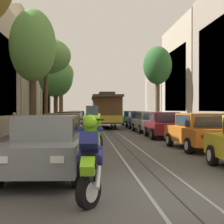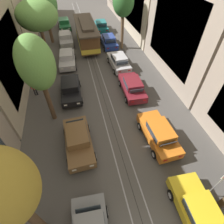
{
  "view_description": "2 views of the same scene",
  "coord_description": "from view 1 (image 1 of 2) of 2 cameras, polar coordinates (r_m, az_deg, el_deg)",
  "views": [
    {
      "loc": [
        -1.78,
        -6.88,
        1.75
      ],
      "look_at": [
        0.21,
        19.98,
        1.54
      ],
      "focal_mm": 54.43,
      "sensor_mm": 36.0,
      "label": 1
    },
    {
      "loc": [
        -2.18,
        0.57,
        11.12
      ],
      "look_at": [
        0.0,
        9.81,
        1.5
      ],
      "focal_mm": 27.82,
      "sensor_mm": 36.0,
      "label": 2
    }
  ],
  "objects": [
    {
      "name": "parked_car_green_sixth_left",
      "position": [
        39.53,
        -5.83,
        -0.94
      ],
      "size": [
        2.13,
        4.42,
        1.58
      ],
      "color": "#1E6038",
      "rests_on": "ground"
    },
    {
      "name": "trolley_track_rails",
      "position": [
        28.61,
        -0.67,
        -3.05
      ],
      "size": [
        1.14,
        55.25,
        0.01
      ],
      "color": "gray",
      "rests_on": "ground"
    },
    {
      "name": "parked_car_orange_second_right",
      "position": [
        15.19,
        14.29,
        -3.15
      ],
      "size": [
        2.12,
        4.41,
        1.58
      ],
      "color": "orange",
      "rests_on": "ground"
    },
    {
      "name": "street_tree_kerb_left_second",
      "position": [
        19.12,
        -13.16,
        10.65
      ],
      "size": [
        2.49,
        2.62,
        7.17
      ],
      "color": "#4C3826",
      "rests_on": "ground"
    },
    {
      "name": "parked_car_silver_fifth_left",
      "position": [
        33.44,
        -6.19,
        -1.19
      ],
      "size": [
        2.09,
        4.4,
        1.58
      ],
      "color": "#B7B7BC",
      "rests_on": "ground"
    },
    {
      "name": "motorcycle_with_rider",
      "position": [
        6.43,
        -3.61,
        -6.64
      ],
      "size": [
        0.55,
        1.85,
        1.82
      ],
      "color": "black",
      "rests_on": "ground"
    },
    {
      "name": "parked_car_silver_fourth_left",
      "position": [
        27.46,
        -6.85,
        -1.54
      ],
      "size": [
        2.13,
        4.42,
        1.58
      ],
      "color": "#B7B7BC",
      "rests_on": "ground"
    },
    {
      "name": "street_tree_kerb_left_mid",
      "position": [
        27.07,
        -11.05,
        9.15
      ],
      "size": [
        3.88,
        3.54,
        7.29
      ],
      "color": "brown",
      "rests_on": "ground"
    },
    {
      "name": "parked_car_maroon_mid_right",
      "position": [
        20.88,
        8.71,
        -2.17
      ],
      "size": [
        2.11,
        4.41,
        1.58
      ],
      "color": "maroon",
      "rests_on": "ground"
    },
    {
      "name": "cable_car_trolley",
      "position": [
        31.96,
        -1.05,
        0.28
      ],
      "size": [
        2.58,
        9.14,
        3.28
      ],
      "color": "brown",
      "rests_on": "ground"
    },
    {
      "name": "street_tree_kerb_left_far",
      "position": [
        42.95,
        -8.56,
        6.15
      ],
      "size": [
        3.14,
        3.08,
        7.75
      ],
      "color": "brown",
      "rests_on": "ground"
    },
    {
      "name": "parked_car_silver_fourth_right",
      "position": [
        25.77,
        6.12,
        -1.67
      ],
      "size": [
        2.13,
        4.42,
        1.58
      ],
      "color": "#B7B7BC",
      "rests_on": "ground"
    },
    {
      "name": "street_tree_kerb_right_second",
      "position": [
        31.18,
        7.65,
        7.59
      ],
      "size": [
        2.58,
        2.73,
        7.45
      ],
      "color": "brown",
      "rests_on": "ground"
    },
    {
      "name": "street_tree_kerb_left_fourth",
      "position": [
        34.82,
        -9.44,
        5.67
      ],
      "size": [
        3.46,
        3.67,
        6.95
      ],
      "color": "brown",
      "rests_on": "ground"
    },
    {
      "name": "ground_plane",
      "position": [
        25.9,
        -0.29,
        -3.43
      ],
      "size": [
        160.0,
        160.0,
        0.0
      ],
      "primitive_type": "plane",
      "color": "#4C4947"
    },
    {
      "name": "parked_car_teal_sixth_right",
      "position": [
        37.5,
        3.08,
        -1.01
      ],
      "size": [
        2.11,
        4.41,
        1.58
      ],
      "color": "#196B70",
      "rests_on": "ground"
    },
    {
      "name": "parked_car_brown_second_left",
      "position": [
        15.21,
        -8.36,
        -3.14
      ],
      "size": [
        2.12,
        4.41,
        1.58
      ],
      "color": "brown",
      "rests_on": "ground"
    },
    {
      "name": "parked_car_grey_near_left",
      "position": [
        9.12,
        -10.8,
        -5.53
      ],
      "size": [
        2.14,
        4.42,
        1.58
      ],
      "color": "slate",
      "rests_on": "ground"
    },
    {
      "name": "pedestrian_on_left_pavement",
      "position": [
        22.73,
        -16.07,
        -1.78
      ],
      "size": [
        0.55,
        0.42,
        1.55
      ],
      "color": "black",
      "rests_on": "ground"
    },
    {
      "name": "parked_car_blue_fifth_right",
      "position": [
        31.48,
        4.36,
        -1.29
      ],
      "size": [
        2.0,
        4.36,
        1.58
      ],
      "color": "#233D93",
      "rests_on": "ground"
    },
    {
      "name": "parked_car_black_mid_left",
      "position": [
        21.39,
        -7.52,
        -2.11
      ],
      "size": [
        2.05,
        4.38,
        1.58
      ],
      "color": "black",
      "rests_on": "ground"
    }
  ]
}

